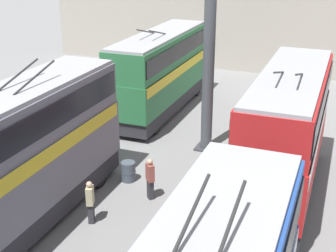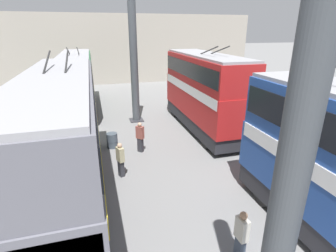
% 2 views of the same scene
% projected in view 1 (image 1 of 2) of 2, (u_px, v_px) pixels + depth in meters
% --- Properties ---
extents(depot_back_wall, '(0.50, 36.00, 8.33)m').
position_uv_depth(depot_back_wall, '(267.00, 18.00, 34.84)').
color(depot_back_wall, '#A8A093').
rests_on(depot_back_wall, ground_plane).
extents(support_column_far, '(0.99, 0.99, 8.78)m').
position_uv_depth(support_column_far, '(209.00, 65.00, 21.70)').
color(support_column_far, '#42474C').
rests_on(support_column_far, ground_plane).
extents(bus_left_far, '(9.21, 2.54, 5.68)m').
position_uv_depth(bus_left_far, '(287.00, 127.00, 18.25)').
color(bus_left_far, black).
rests_on(bus_left_far, ground_plane).
extents(bus_right_mid, '(11.23, 2.54, 5.71)m').
position_uv_depth(bus_right_mid, '(8.00, 159.00, 15.59)').
color(bus_right_mid, black).
rests_on(bus_right_mid, ground_plane).
extents(bus_right_far, '(10.04, 2.54, 5.33)m').
position_uv_depth(bus_right_far, '(161.00, 68.00, 27.36)').
color(bus_right_far, black).
rests_on(bus_right_far, ground_plane).
extents(person_by_right_row, '(0.48, 0.37, 1.69)m').
position_uv_depth(person_by_right_row, '(90.00, 201.00, 16.93)').
color(person_by_right_row, '#2D2D33').
rests_on(person_by_right_row, ground_plane).
extents(person_aisle_midway, '(0.47, 0.46, 1.75)m').
position_uv_depth(person_aisle_midway, '(150.00, 178.00, 18.50)').
color(person_aisle_midway, '#2D2D33').
rests_on(person_aisle_midway, ground_plane).
extents(oil_drum, '(0.65, 0.65, 0.87)m').
position_uv_depth(oil_drum, '(128.00, 171.00, 20.07)').
color(oil_drum, '#424C56').
rests_on(oil_drum, ground_plane).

